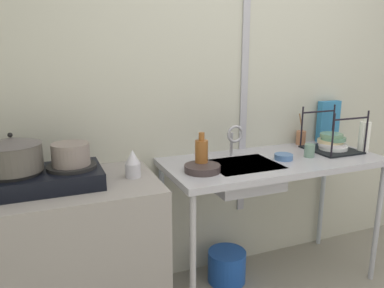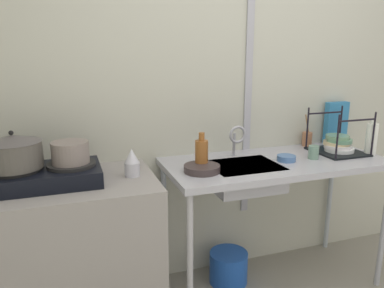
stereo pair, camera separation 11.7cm
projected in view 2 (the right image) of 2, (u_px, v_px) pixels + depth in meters
The scene contains 19 objects.
wall_back at pixel (237, 77), 2.59m from camera, with size 4.76×0.10×2.77m, color #BABBA9.
wall_metal_strip at pixel (249, 57), 2.52m from camera, with size 0.05×0.01×2.22m, color #A7A8B2.
counter_concrete at pixel (48, 260), 2.07m from camera, with size 1.22×0.63×0.88m, color gray.
counter_sink at pixel (276, 170), 2.43m from camera, with size 1.44×0.63×0.88m.
stove at pixel (45, 175), 1.97m from camera, with size 0.57×0.35×0.10m.
pot_on_left_burner at pixel (13, 152), 1.89m from camera, with size 0.29×0.29×0.19m.
pot_on_right_burner at pixel (70, 152), 1.98m from camera, with size 0.19×0.19×0.11m.
percolator at pixel (132, 163), 2.09m from camera, with size 0.09×0.09×0.16m.
sink_basin at pixel (244, 176), 2.33m from camera, with size 0.43×0.35×0.15m, color #A7A8B2.
faucet at pixel (237, 137), 2.44m from camera, with size 0.12×0.07×0.22m.
frying_pan at pixel (202, 169), 2.18m from camera, with size 0.21×0.21×0.04m, color #3B3030.
dish_rack at pixel (338, 145), 2.58m from camera, with size 0.31×0.33×0.30m.
cup_by_rack at pixel (314, 152), 2.44m from camera, with size 0.07×0.07×0.09m, color gray.
small_bowl_on_drainboard at pixel (286, 158), 2.40m from camera, with size 0.12×0.12×0.04m, color #4A72AC.
bottle_by_sink at pixel (202, 154), 2.22m from camera, with size 0.08×0.08×0.22m.
bottle_by_rack at pixel (372, 139), 2.52m from camera, with size 0.07×0.07×0.25m.
cereal_box at pixel (336, 123), 2.84m from camera, with size 0.18×0.05×0.31m, color teal.
utensil_jar at pixel (307, 139), 2.77m from camera, with size 0.07×0.07×0.23m.
bucket_on_floor at pixel (228, 267), 2.60m from camera, with size 0.26×0.26×0.22m, color blue.
Camera 2 is at (-1.15, -0.88, 1.56)m, focal length 35.20 mm.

